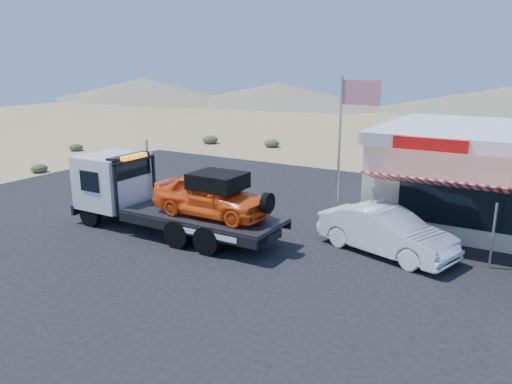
% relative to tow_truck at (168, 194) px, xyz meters
% --- Properties ---
extents(ground, '(120.00, 120.00, 0.00)m').
position_rel_tow_truck_xyz_m(ground, '(0.73, -0.69, -1.58)').
color(ground, '#8E7B51').
rests_on(ground, ground).
extents(asphalt_lot, '(32.00, 24.00, 0.02)m').
position_rel_tow_truck_xyz_m(asphalt_lot, '(2.73, 2.31, -1.57)').
color(asphalt_lot, black).
rests_on(asphalt_lot, ground).
extents(tow_truck, '(8.80, 2.61, 2.94)m').
position_rel_tow_truck_xyz_m(tow_truck, '(0.00, 0.00, 0.00)').
color(tow_truck, black).
rests_on(tow_truck, asphalt_lot).
extents(white_sedan, '(5.16, 3.03, 1.61)m').
position_rel_tow_truck_xyz_m(white_sedan, '(7.92, 2.15, -0.76)').
color(white_sedan, white).
rests_on(white_sedan, asphalt_lot).
extents(jerky_store, '(10.40, 9.97, 3.90)m').
position_rel_tow_truck_xyz_m(jerky_store, '(11.23, 8.29, 0.41)').
color(jerky_store, beige).
rests_on(jerky_store, asphalt_lot).
extents(flagpole, '(1.55, 0.10, 6.00)m').
position_rel_tow_truck_xyz_m(flagpole, '(5.66, 3.81, 2.18)').
color(flagpole, '#99999E').
rests_on(flagpole, asphalt_lot).
extents(desert_scrub, '(25.45, 35.79, 0.69)m').
position_rel_tow_truck_xyz_m(desert_scrub, '(-12.51, 8.64, -1.28)').
color(desert_scrub, '#364022').
rests_on(desert_scrub, ground).
extents(distant_hills, '(126.00, 48.00, 4.20)m').
position_rel_tow_truck_xyz_m(distant_hills, '(-9.04, 54.45, 0.30)').
color(distant_hills, '#726B59').
rests_on(distant_hills, ground).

